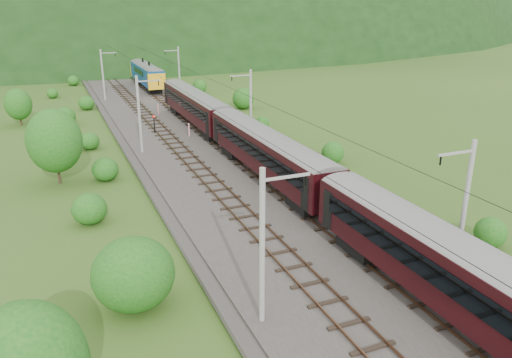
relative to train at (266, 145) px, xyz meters
name	(u,v)px	position (x,y,z in m)	size (l,w,h in m)	color
ground	(366,298)	(-2.40, -19.01, -3.50)	(600.00, 600.00, 0.00)	#2E4F18
railbed	(286,225)	(-2.40, -9.01, -3.35)	(14.00, 220.00, 0.30)	#38332D
track_left	(255,227)	(-4.80, -9.01, -3.13)	(2.40, 220.00, 0.27)	brown
track_right	(315,217)	(0.00, -9.01, -3.13)	(2.40, 220.00, 0.27)	brown
catenary_left	(140,113)	(-8.52, 12.99, 1.00)	(2.54, 192.28, 8.00)	gray
catenary_right	(250,104)	(3.72, 12.99, 1.00)	(2.54, 192.28, 8.00)	gray
overhead_wires	(288,131)	(-2.40, -9.01, 3.60)	(4.83, 198.00, 0.03)	black
mountain_main	(71,34)	(-2.40, 240.99, -3.50)	(504.00, 360.00, 244.00)	black
train	(266,145)	(0.00, 0.00, 0.00)	(2.95, 119.26, 5.13)	black
hazard_post_near	(158,109)	(-3.02, 30.79, -2.43)	(0.16, 0.16, 1.54)	red
hazard_post_far	(189,130)	(-2.26, 17.38, -2.41)	(0.17, 0.17, 1.57)	red
signal	(154,123)	(-5.66, 20.67, -1.95)	(0.23, 0.23, 2.12)	black
vegetation_left	(65,218)	(-17.04, -7.82, -0.82)	(13.13, 145.59, 6.72)	#165416
vegetation_right	(360,160)	(9.44, -0.65, -2.33)	(5.82, 111.05, 2.88)	#165416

